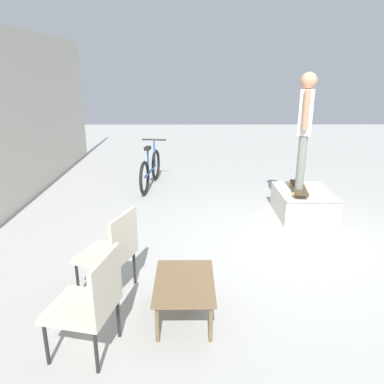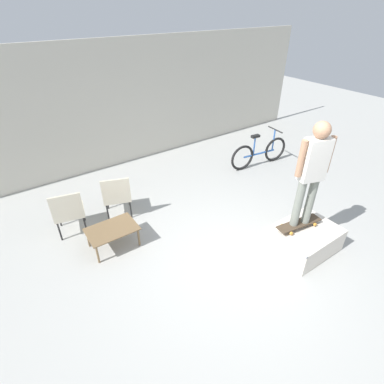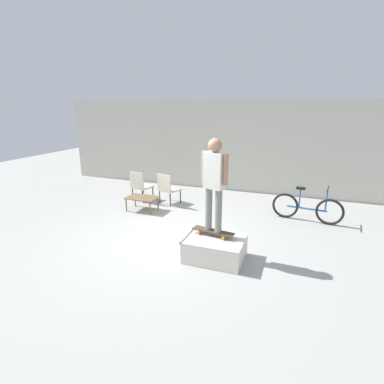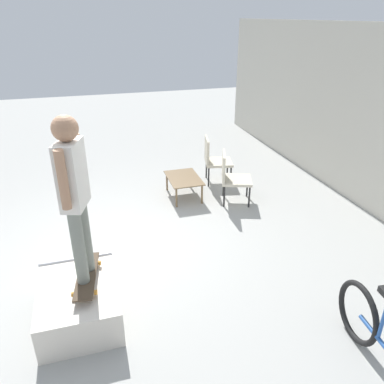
{
  "view_description": "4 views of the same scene",
  "coord_description": "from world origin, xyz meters",
  "px_view_note": "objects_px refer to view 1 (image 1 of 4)",
  "views": [
    {
      "loc": [
        -4.6,
        1.38,
        2.32
      ],
      "look_at": [
        0.32,
        1.34,
        0.7
      ],
      "focal_mm": 35.0,
      "sensor_mm": 36.0,
      "label": 1
    },
    {
      "loc": [
        -2.58,
        -2.59,
        3.69
      ],
      "look_at": [
        0.05,
        1.2,
        0.7
      ],
      "focal_mm": 28.0,
      "sensor_mm": 36.0,
      "label": 2
    },
    {
      "loc": [
        2.62,
        -5.52,
        2.85
      ],
      "look_at": [
        0.14,
        1.14,
        0.78
      ],
      "focal_mm": 28.0,
      "sensor_mm": 36.0,
      "label": 3
    },
    {
      "loc": [
        4.64,
        -0.22,
        3.1
      ],
      "look_at": [
        0.07,
        1.13,
        0.83
      ],
      "focal_mm": 35.0,
      "sensor_mm": 36.0,
      "label": 4
    }
  ],
  "objects_px": {
    "patio_chair_right": "(113,249)",
    "skateboard_on_ramp": "(299,187)",
    "coffee_table": "(184,285)",
    "bicycle": "(151,170)",
    "skate_ramp_box": "(303,203)",
    "patio_chair_left": "(91,300)",
    "person_skater": "(305,121)"
  },
  "relations": [
    {
      "from": "coffee_table",
      "to": "person_skater",
      "type": "bearing_deg",
      "value": -34.97
    },
    {
      "from": "skateboard_on_ramp",
      "to": "person_skater",
      "type": "relative_size",
      "value": 0.48
    },
    {
      "from": "skate_ramp_box",
      "to": "patio_chair_right",
      "type": "height_order",
      "value": "patio_chair_right"
    },
    {
      "from": "person_skater",
      "to": "patio_chair_left",
      "type": "bearing_deg",
      "value": 157.64
    },
    {
      "from": "skate_ramp_box",
      "to": "skateboard_on_ramp",
      "type": "bearing_deg",
      "value": 123.08
    },
    {
      "from": "skateboard_on_ramp",
      "to": "skate_ramp_box",
      "type": "bearing_deg",
      "value": -48.51
    },
    {
      "from": "skate_ramp_box",
      "to": "patio_chair_left",
      "type": "height_order",
      "value": "patio_chair_left"
    },
    {
      "from": "patio_chair_right",
      "to": "skate_ramp_box",
      "type": "bearing_deg",
      "value": 149.25
    },
    {
      "from": "person_skater",
      "to": "bicycle",
      "type": "distance_m",
      "value": 3.31
    },
    {
      "from": "patio_chair_left",
      "to": "patio_chair_right",
      "type": "height_order",
      "value": "same"
    },
    {
      "from": "bicycle",
      "to": "person_skater",
      "type": "bearing_deg",
      "value": -116.72
    },
    {
      "from": "skateboard_on_ramp",
      "to": "coffee_table",
      "type": "distance_m",
      "value": 3.18
    },
    {
      "from": "skateboard_on_ramp",
      "to": "coffee_table",
      "type": "bearing_deg",
      "value": 153.45
    },
    {
      "from": "patio_chair_left",
      "to": "patio_chair_right",
      "type": "relative_size",
      "value": 1.0
    },
    {
      "from": "skateboard_on_ramp",
      "to": "person_skater",
      "type": "bearing_deg",
      "value": 8.41
    },
    {
      "from": "skate_ramp_box",
      "to": "person_skater",
      "type": "relative_size",
      "value": 0.63
    },
    {
      "from": "bicycle",
      "to": "skate_ramp_box",
      "type": "bearing_deg",
      "value": -114.38
    },
    {
      "from": "coffee_table",
      "to": "patio_chair_right",
      "type": "distance_m",
      "value": 0.9
    },
    {
      "from": "patio_chair_right",
      "to": "skateboard_on_ramp",
      "type": "bearing_deg",
      "value": 149.53
    },
    {
      "from": "skateboard_on_ramp",
      "to": "patio_chair_right",
      "type": "height_order",
      "value": "patio_chair_right"
    },
    {
      "from": "patio_chair_left",
      "to": "coffee_table",
      "type": "bearing_deg",
      "value": 135.21
    },
    {
      "from": "skateboard_on_ramp",
      "to": "patio_chair_right",
      "type": "xyz_separation_m",
      "value": [
        -2.17,
        2.58,
        0.01
      ]
    },
    {
      "from": "skateboard_on_ramp",
      "to": "patio_chair_left",
      "type": "distance_m",
      "value": 4.02
    },
    {
      "from": "skateboard_on_ramp",
      "to": "patio_chair_left",
      "type": "xyz_separation_m",
      "value": [
        -3.09,
        2.58,
        0.01
      ]
    },
    {
      "from": "patio_chair_right",
      "to": "bicycle",
      "type": "bearing_deg",
      "value": -160.7
    },
    {
      "from": "person_skater",
      "to": "bicycle",
      "type": "xyz_separation_m",
      "value": [
        1.71,
        2.57,
        -1.21
      ]
    },
    {
      "from": "patio_chair_left",
      "to": "bicycle",
      "type": "relative_size",
      "value": 0.54
    },
    {
      "from": "coffee_table",
      "to": "patio_chair_left",
      "type": "xyz_separation_m",
      "value": [
        -0.49,
        0.76,
        0.17
      ]
    },
    {
      "from": "patio_chair_left",
      "to": "person_skater",
      "type": "bearing_deg",
      "value": 152.77
    },
    {
      "from": "patio_chair_right",
      "to": "bicycle",
      "type": "xyz_separation_m",
      "value": [
        3.87,
        -0.02,
        -0.16
      ]
    },
    {
      "from": "patio_chair_right",
      "to": "bicycle",
      "type": "relative_size",
      "value": 0.54
    },
    {
      "from": "person_skater",
      "to": "patio_chair_right",
      "type": "height_order",
      "value": "person_skater"
    }
  ]
}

